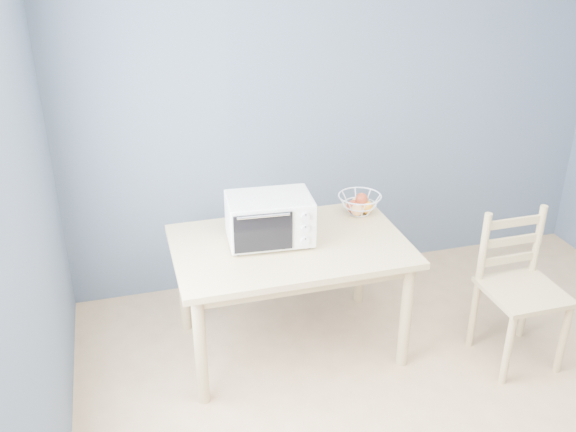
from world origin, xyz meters
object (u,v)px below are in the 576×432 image
object	(u,v)px
fruit_basket	(359,204)
dining_chair	(519,291)
toaster_oven	(266,219)
dining_table	(290,258)

from	to	relation	value
fruit_basket	dining_chair	xyz separation A→B (m)	(0.77, -0.74, -0.35)
toaster_oven	fruit_basket	distance (m)	0.72
dining_table	toaster_oven	size ratio (longest dim) A/B	2.68
dining_table	dining_chair	size ratio (longest dim) A/B	1.48
dining_table	toaster_oven	distance (m)	0.29
fruit_basket	dining_chair	size ratio (longest dim) A/B	0.34
dining_table	fruit_basket	distance (m)	0.64
dining_table	toaster_oven	bearing A→B (deg)	158.01
toaster_oven	dining_chair	world-z (taller)	toaster_oven
fruit_basket	toaster_oven	bearing A→B (deg)	-162.16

